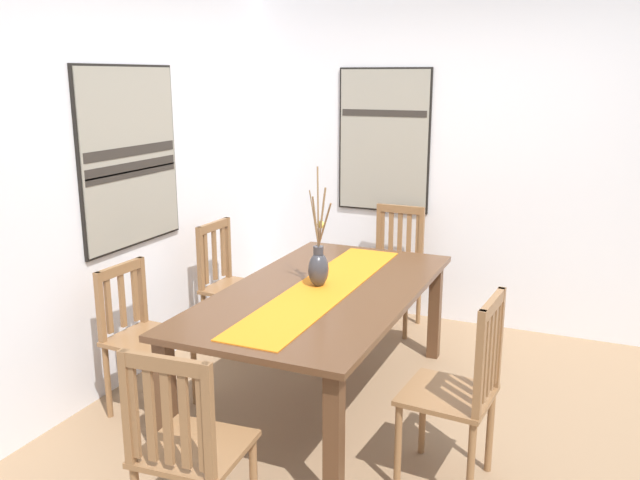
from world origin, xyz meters
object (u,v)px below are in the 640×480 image
(dining_table, at_px, (323,303))
(chair_0, at_px, (231,284))
(centerpiece_vase, at_px, (319,265))
(chair_2, at_px, (394,265))
(chair_1, at_px, (187,447))
(chair_4, at_px, (461,388))
(painting_on_back_wall, at_px, (130,157))
(painting_on_side_wall, at_px, (384,141))
(chair_3, at_px, (142,335))

(dining_table, bearing_deg, chair_0, 60.93)
(centerpiece_vase, relative_size, chair_2, 0.74)
(dining_table, relative_size, chair_1, 2.15)
(chair_1, relative_size, chair_4, 0.97)
(dining_table, height_order, painting_on_back_wall, painting_on_back_wall)
(centerpiece_vase, bearing_deg, chair_2, -2.04)
(centerpiece_vase, bearing_deg, chair_1, -177.47)
(chair_4, bearing_deg, painting_on_back_wall, 79.24)
(chair_0, height_order, painting_on_side_wall, painting_on_side_wall)
(chair_1, distance_m, painting_on_side_wall, 3.35)
(dining_table, distance_m, painting_on_side_wall, 1.93)
(chair_2, bearing_deg, centerpiece_vase, 177.96)
(chair_1, xyz_separation_m, painting_on_side_wall, (3.20, 0.22, 0.96))
(chair_2, height_order, painting_on_back_wall, painting_on_back_wall)
(dining_table, distance_m, painting_on_back_wall, 1.55)
(dining_table, xyz_separation_m, painting_on_side_wall, (1.74, 0.20, 0.81))
(chair_1, xyz_separation_m, chair_4, (0.96, -0.92, 0.01))
(chair_0, height_order, chair_2, chair_2)
(dining_table, xyz_separation_m, chair_0, (0.54, 0.97, -0.16))
(chair_2, bearing_deg, painting_on_back_wall, 139.20)
(chair_1, distance_m, painting_on_back_wall, 2.15)
(chair_1, bearing_deg, centerpiece_vase, 2.53)
(chair_0, xyz_separation_m, chair_1, (-2.00, -0.99, 0.02))
(chair_0, xyz_separation_m, chair_4, (-1.05, -1.91, 0.03))
(chair_2, height_order, chair_3, chair_2)
(chair_2, bearing_deg, chair_4, -154.27)
(chair_4, distance_m, painting_on_side_wall, 2.69)
(centerpiece_vase, bearing_deg, painting_on_side_wall, 5.26)
(chair_1, xyz_separation_m, painting_on_back_wall, (1.38, 1.33, 0.97))
(chair_4, bearing_deg, chair_2, 25.73)
(dining_table, relative_size, chair_0, 2.18)
(centerpiece_vase, height_order, chair_1, centerpiece_vase)
(chair_4, distance_m, painting_on_back_wall, 2.49)
(centerpiece_vase, distance_m, chair_2, 1.45)
(chair_3, bearing_deg, dining_table, -62.63)
(centerpiece_vase, xyz_separation_m, painting_on_back_wall, (-0.12, 1.26, 0.60))
(painting_on_back_wall, bearing_deg, chair_1, -136.12)
(centerpiece_vase, xyz_separation_m, chair_0, (0.50, 0.92, -0.39))
(chair_1, height_order, chair_3, chair_1)
(dining_table, height_order, painting_on_side_wall, painting_on_side_wall)
(dining_table, height_order, chair_2, chair_2)
(chair_2, bearing_deg, chair_1, -179.68)
(chair_3, distance_m, painting_on_back_wall, 1.14)
(centerpiece_vase, bearing_deg, dining_table, -131.38)
(dining_table, distance_m, chair_0, 1.12)
(painting_on_back_wall, bearing_deg, centerpiece_vase, -84.64)
(dining_table, bearing_deg, chair_3, 117.37)
(chair_0, distance_m, chair_3, 1.04)
(centerpiece_vase, height_order, chair_0, centerpiece_vase)
(chair_4, height_order, painting_on_side_wall, painting_on_side_wall)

